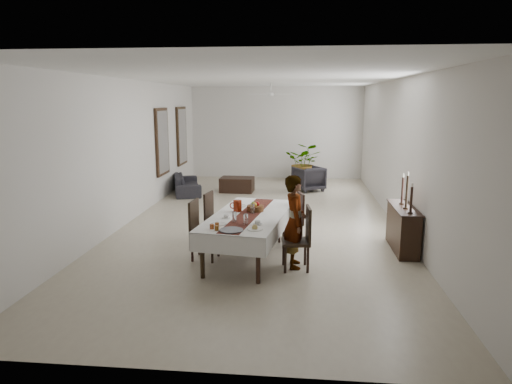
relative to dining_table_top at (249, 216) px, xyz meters
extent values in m
cube|color=#B8AC92|center=(0.01, 2.43, -0.74)|extent=(6.00, 12.00, 0.00)
cube|color=white|center=(0.01, 2.43, 2.46)|extent=(6.00, 12.00, 0.02)
cube|color=silver|center=(0.01, 8.43, 0.86)|extent=(6.00, 0.02, 3.20)
cube|color=silver|center=(0.01, -3.57, 0.86)|extent=(6.00, 0.02, 3.20)
cube|color=silver|center=(-2.99, 2.43, 0.86)|extent=(0.02, 12.00, 3.20)
cube|color=silver|center=(3.01, 2.43, 0.86)|extent=(0.02, 12.00, 3.20)
cube|color=black|center=(0.00, 0.00, 0.00)|extent=(1.35, 2.56, 0.05)
cylinder|color=black|center=(-0.61, -1.08, -0.38)|extent=(0.08, 0.08, 0.71)
cylinder|color=black|center=(0.28, -1.21, -0.38)|extent=(0.08, 0.08, 0.71)
cylinder|color=black|center=(-0.28, 1.21, -0.38)|extent=(0.08, 0.08, 0.71)
cylinder|color=black|center=(0.61, 1.08, -0.38)|extent=(0.08, 0.08, 0.71)
cube|color=white|center=(0.00, 0.00, 0.03)|extent=(1.56, 2.76, 0.01)
cube|color=white|center=(-0.59, 0.09, -0.12)|extent=(0.39, 2.59, 0.30)
cube|color=silver|center=(0.59, -0.09, -0.12)|extent=(0.39, 2.59, 0.30)
cube|color=silver|center=(-0.19, -1.29, -0.12)|extent=(1.19, 0.18, 0.30)
cube|color=white|center=(0.19, 1.29, -0.12)|extent=(1.19, 0.18, 0.30)
cube|color=maroon|center=(0.00, 0.00, 0.04)|extent=(0.72, 2.56, 0.00)
cylinder|color=maroon|center=(-0.23, 0.19, 0.14)|extent=(0.17, 0.17, 0.20)
torus|color=#991B0B|center=(-0.31, 0.20, 0.14)|extent=(0.12, 0.04, 0.12)
cylinder|color=white|center=(0.03, -0.67, 0.12)|extent=(0.07, 0.07, 0.17)
cylinder|color=white|center=(-0.18, -0.54, 0.12)|extent=(0.07, 0.07, 0.17)
cylinder|color=white|center=(0.06, 0.04, 0.12)|extent=(0.07, 0.07, 0.17)
cylinder|color=silver|center=(0.21, -0.65, 0.07)|extent=(0.09, 0.09, 0.06)
cylinder|color=silver|center=(0.21, -0.65, 0.04)|extent=(0.15, 0.15, 0.01)
cylinder|color=silver|center=(-0.35, -0.31, 0.07)|extent=(0.09, 0.09, 0.06)
cylinder|color=white|center=(-0.35, -0.31, 0.04)|extent=(0.15, 0.15, 0.01)
cylinder|color=white|center=(0.20, -0.95, 0.04)|extent=(0.24, 0.24, 0.02)
sphere|color=#DABD6A|center=(0.20, -0.95, 0.07)|extent=(0.09, 0.09, 0.09)
cylinder|color=white|center=(-0.41, -0.71, 0.04)|extent=(0.24, 0.24, 0.02)
cylinder|color=silver|center=(-0.24, 0.60, 0.04)|extent=(0.24, 0.24, 0.02)
cylinder|color=#46474B|center=(-0.15, -1.05, 0.05)|extent=(0.37, 0.37, 0.02)
cylinder|color=brown|center=(-0.38, -1.05, 0.07)|extent=(0.06, 0.06, 0.08)
cylinder|color=#964115|center=(-0.47, -0.98, 0.07)|extent=(0.06, 0.06, 0.08)
cylinder|color=#994C16|center=(-0.41, -0.88, 0.07)|extent=(0.06, 0.06, 0.08)
cylinder|color=brown|center=(0.09, 0.24, 0.09)|extent=(0.30, 0.30, 0.10)
sphere|color=#9F0F11|center=(0.12, 0.26, 0.16)|extent=(0.09, 0.09, 0.09)
sphere|color=#557B24|center=(0.05, 0.28, 0.16)|extent=(0.08, 0.08, 0.08)
sphere|color=gold|center=(0.08, 0.19, 0.16)|extent=(0.09, 0.09, 0.09)
cube|color=black|center=(0.83, -0.55, -0.27)|extent=(0.49, 0.49, 0.05)
cylinder|color=black|center=(1.03, -0.71, -0.52)|extent=(0.05, 0.05, 0.44)
cylinder|color=black|center=(0.99, -0.34, -0.52)|extent=(0.05, 0.05, 0.44)
cylinder|color=black|center=(0.67, -0.75, -0.52)|extent=(0.05, 0.05, 0.44)
cylinder|color=black|center=(0.63, -0.39, -0.52)|extent=(0.05, 0.05, 0.44)
cube|color=black|center=(1.03, -0.52, 0.03)|extent=(0.09, 0.45, 0.57)
cube|color=black|center=(0.71, 0.73, -0.29)|extent=(0.52, 0.52, 0.05)
cylinder|color=black|center=(0.93, 0.60, -0.52)|extent=(0.05, 0.05, 0.42)
cylinder|color=black|center=(0.84, 0.94, -0.52)|extent=(0.05, 0.05, 0.42)
cylinder|color=black|center=(0.59, 0.51, -0.52)|extent=(0.05, 0.05, 0.42)
cylinder|color=black|center=(0.50, 0.85, -0.52)|extent=(0.05, 0.05, 0.42)
cube|color=black|center=(0.90, 0.78, 0.01)|extent=(0.15, 0.42, 0.55)
cube|color=black|center=(-0.75, -0.21, -0.28)|extent=(0.49, 0.49, 0.05)
cylinder|color=black|center=(-0.90, -0.01, -0.52)|extent=(0.05, 0.05, 0.44)
cylinder|color=black|center=(-0.94, -0.37, -0.52)|extent=(0.05, 0.05, 0.44)
cylinder|color=black|center=(-0.55, -0.05, -0.52)|extent=(0.05, 0.05, 0.44)
cylinder|color=black|center=(-0.59, -0.41, -0.52)|extent=(0.05, 0.05, 0.44)
cube|color=black|center=(-0.94, -0.19, 0.02)|extent=(0.09, 0.44, 0.56)
cube|color=black|center=(-0.67, 0.64, -0.29)|extent=(0.50, 0.50, 0.05)
cylinder|color=black|center=(-0.80, 0.84, -0.53)|extent=(0.05, 0.05, 0.42)
cylinder|color=black|center=(-0.87, 0.50, -0.53)|extent=(0.05, 0.05, 0.42)
cylinder|color=black|center=(-0.46, 0.78, -0.53)|extent=(0.05, 0.05, 0.42)
cylinder|color=black|center=(-0.53, 0.43, -0.53)|extent=(0.05, 0.05, 0.42)
cube|color=black|center=(-0.86, 0.67, 0.00)|extent=(0.12, 0.43, 0.54)
imported|color=gray|center=(0.81, -0.42, 0.04)|extent=(0.42, 0.59, 1.55)
cube|color=black|center=(2.79, 0.63, -0.34)|extent=(0.35, 1.32, 0.79)
cube|color=black|center=(2.79, 0.63, 0.07)|extent=(0.39, 1.38, 0.03)
cylinder|color=black|center=(2.79, 0.15, 0.10)|extent=(0.09, 0.09, 0.03)
cylinder|color=black|center=(2.79, 0.15, 0.33)|extent=(0.04, 0.04, 0.44)
cylinder|color=white|center=(2.79, 0.15, 0.59)|extent=(0.03, 0.03, 0.07)
cylinder|color=black|center=(2.79, 0.50, 0.10)|extent=(0.09, 0.09, 0.03)
cylinder|color=black|center=(2.79, 0.50, 0.40)|extent=(0.04, 0.04, 0.57)
cylinder|color=white|center=(2.79, 0.50, 0.72)|extent=(0.03, 0.03, 0.07)
cylinder|color=black|center=(2.79, 0.85, 0.10)|extent=(0.09, 0.09, 0.03)
cylinder|color=black|center=(2.79, 0.85, 0.35)|extent=(0.04, 0.04, 0.48)
cylinder|color=beige|center=(2.79, 0.85, 0.63)|extent=(0.03, 0.03, 0.07)
imported|color=#262429|center=(-2.49, 5.43, -0.47)|extent=(1.23, 1.98, 0.54)
imported|color=#272429|center=(1.14, 6.15, -0.36)|extent=(1.10, 1.10, 0.74)
cube|color=black|center=(-1.02, 5.76, -0.52)|extent=(1.01, 0.70, 0.44)
imported|color=#2C6127|center=(1.02, 7.71, -0.07)|extent=(1.43, 1.32, 1.32)
cube|color=black|center=(-2.95, 4.63, 0.86)|extent=(0.06, 1.05, 1.85)
cube|color=silver|center=(-2.92, 4.63, 0.86)|extent=(0.01, 0.90, 1.70)
cube|color=black|center=(-2.95, 6.73, 0.86)|extent=(0.06, 1.05, 1.85)
cube|color=silver|center=(-2.92, 6.73, 0.86)|extent=(0.01, 0.90, 1.70)
cylinder|color=white|center=(0.01, 5.43, 2.36)|extent=(0.04, 0.04, 0.20)
cylinder|color=white|center=(0.01, 5.43, 2.16)|extent=(0.16, 0.16, 0.08)
cube|color=silver|center=(0.01, 5.78, 2.16)|extent=(0.10, 0.55, 0.01)
cube|color=silver|center=(0.01, 5.08, 2.16)|extent=(0.10, 0.55, 0.01)
cube|color=white|center=(0.36, 5.43, 2.16)|extent=(0.55, 0.10, 0.01)
cube|color=silver|center=(-0.34, 5.43, 2.16)|extent=(0.55, 0.10, 0.01)
camera|label=1|loc=(0.89, -7.71, 2.01)|focal=32.00mm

